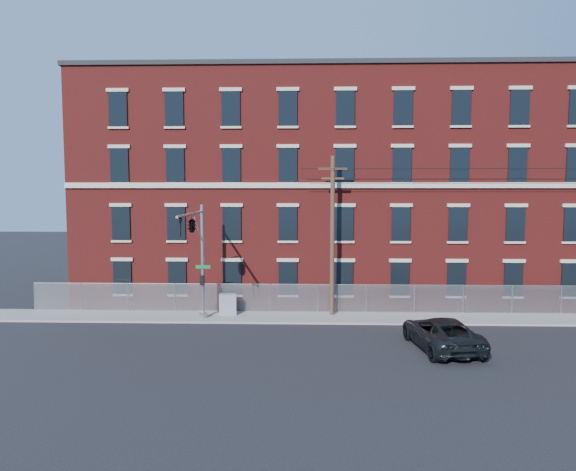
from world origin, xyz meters
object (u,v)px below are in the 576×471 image
(traffic_signal_mast, at_px, (195,236))
(utility_cabinet, at_px, (228,304))
(utility_pole_near, at_px, (332,233))
(pickup_truck, at_px, (441,333))

(traffic_signal_mast, bearing_deg, utility_cabinet, 65.78)
(utility_pole_near, relative_size, pickup_truck, 1.71)
(pickup_truck, xyz_separation_m, utility_cabinet, (-11.80, 6.53, -0.02))
(utility_pole_near, relative_size, utility_cabinet, 7.46)
(utility_pole_near, xyz_separation_m, utility_cabinet, (-6.59, -0.29, -4.55))
(traffic_signal_mast, bearing_deg, pickup_truck, -14.43)
(traffic_signal_mast, distance_m, utility_cabinet, 5.74)
(traffic_signal_mast, relative_size, utility_pole_near, 0.70)
(utility_pole_near, distance_m, pickup_truck, 9.70)
(utility_pole_near, bearing_deg, pickup_truck, -52.62)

